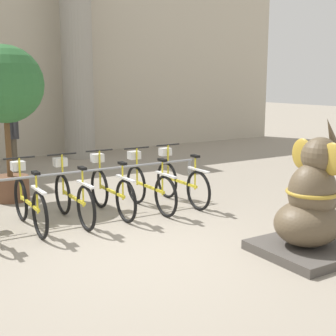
% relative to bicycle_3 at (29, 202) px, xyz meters
% --- Properties ---
extents(ground_plane, '(60.00, 60.00, 0.00)m').
position_rel_bicycle_3_xyz_m(ground_plane, '(0.97, -1.82, -0.41)').
color(ground_plane, gray).
extents(column_right, '(1.07, 1.07, 5.16)m').
position_rel_bicycle_3_xyz_m(column_right, '(3.04, 5.78, 2.22)').
color(column_right, gray).
rests_on(column_right, ground_plane).
extents(bike_rack, '(5.33, 0.05, 0.77)m').
position_rel_bicycle_3_xyz_m(bike_rack, '(0.34, 0.13, 0.23)').
color(bike_rack, gray).
rests_on(bike_rack, ground_plane).
extents(bicycle_3, '(0.48, 1.70, 1.02)m').
position_rel_bicycle_3_xyz_m(bicycle_3, '(0.00, 0.00, 0.00)').
color(bicycle_3, black).
rests_on(bicycle_3, ground_plane).
extents(bicycle_4, '(0.48, 1.70, 1.02)m').
position_rel_bicycle_3_xyz_m(bicycle_4, '(0.68, -0.01, 0.00)').
color(bicycle_4, black).
rests_on(bicycle_4, ground_plane).
extents(bicycle_5, '(0.48, 1.70, 1.02)m').
position_rel_bicycle_3_xyz_m(bicycle_5, '(1.35, 0.05, 0.00)').
color(bicycle_5, black).
rests_on(bicycle_5, ground_plane).
extents(bicycle_6, '(0.48, 1.70, 1.02)m').
position_rel_bicycle_3_xyz_m(bicycle_6, '(2.03, -0.02, 0.00)').
color(bicycle_6, black).
rests_on(bicycle_6, ground_plane).
extents(bicycle_7, '(0.48, 1.70, 1.02)m').
position_rel_bicycle_3_xyz_m(bicycle_7, '(2.70, 0.03, 0.00)').
color(bicycle_7, black).
rests_on(bicycle_7, ground_plane).
extents(elephant_statue, '(1.16, 1.16, 1.75)m').
position_rel_bicycle_3_xyz_m(elephant_statue, '(2.74, -2.89, 0.19)').
color(elephant_statue, '#4C4742').
rests_on(elephant_statue, ground_plane).
extents(person_pedestrian, '(0.22, 0.47, 1.65)m').
position_rel_bicycle_3_xyz_m(person_pedestrian, '(0.91, 4.55, 0.58)').
color(person_pedestrian, brown).
rests_on(person_pedestrian, ground_plane).
extents(potted_tree, '(1.38, 1.38, 2.80)m').
position_rel_bicycle_3_xyz_m(potted_tree, '(0.17, 1.86, 1.57)').
color(potted_tree, brown).
rests_on(potted_tree, ground_plane).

